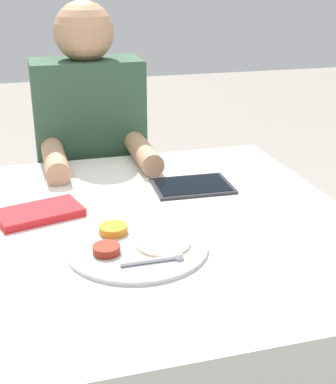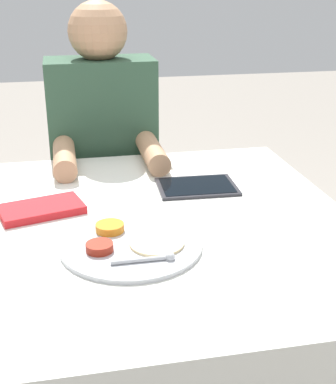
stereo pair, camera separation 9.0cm
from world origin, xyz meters
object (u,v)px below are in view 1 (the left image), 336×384
thali_tray (136,246)px  red_notebook (40,213)px  person_diner (93,186)px  tablet_device (192,186)px

thali_tray → red_notebook: thali_tray is taller
thali_tray → person_diner: bearing=89.4°
red_notebook → person_diner: bearing=69.7°
red_notebook → person_diner: person_diner is taller
thali_tray → tablet_device: bearing=53.8°
red_notebook → thali_tray: bearing=-49.5°
thali_tray → red_notebook: (-0.20, 0.23, 0.00)m
thali_tray → person_diner: size_ratio=0.26×
red_notebook → person_diner: (0.20, 0.55, -0.16)m
person_diner → thali_tray: bearing=-90.6°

